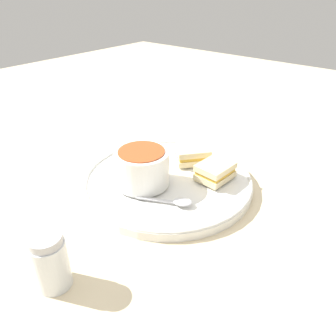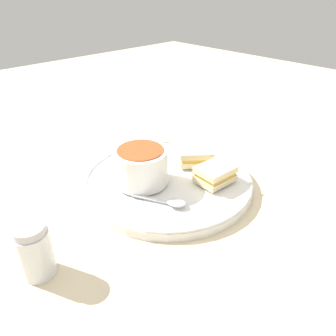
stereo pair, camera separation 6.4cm
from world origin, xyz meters
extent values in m
plane|color=beige|center=(0.00, 0.00, 0.00)|extent=(2.40, 2.40, 0.00)
cylinder|color=white|center=(0.00, 0.00, 0.01)|extent=(0.33, 0.33, 0.02)
torus|color=white|center=(0.00, 0.00, 0.02)|extent=(0.33, 0.33, 0.01)
cylinder|color=white|center=(0.02, 0.05, 0.02)|extent=(0.06, 0.06, 0.01)
cylinder|color=white|center=(0.02, 0.05, 0.05)|extent=(0.10, 0.10, 0.07)
cylinder|color=#B74C23|center=(0.02, 0.05, 0.09)|extent=(0.09, 0.09, 0.01)
cube|color=silver|center=(-0.04, 0.08, 0.02)|extent=(0.07, 0.04, 0.00)
ellipsoid|color=silver|center=(-0.08, 0.05, 0.02)|extent=(0.04, 0.04, 0.01)
cube|color=beige|center=(-0.07, -0.05, 0.03)|extent=(0.06, 0.07, 0.01)
cube|color=gold|center=(-0.07, -0.05, 0.04)|extent=(0.05, 0.07, 0.01)
cube|color=beige|center=(-0.07, -0.05, 0.05)|extent=(0.06, 0.07, 0.01)
cube|color=beige|center=(0.00, -0.08, 0.03)|extent=(0.09, 0.09, 0.01)
cube|color=gold|center=(0.00, -0.08, 0.04)|extent=(0.08, 0.08, 0.01)
cube|color=beige|center=(0.00, -0.08, 0.05)|extent=(0.09, 0.09, 0.01)
cylinder|color=silver|center=(-0.04, 0.29, 0.04)|extent=(0.05, 0.05, 0.07)
cylinder|color=#B7B7BC|center=(-0.04, 0.29, 0.08)|extent=(0.04, 0.04, 0.01)
cube|color=white|center=(0.32, -0.09, 0.00)|extent=(0.28, 0.33, 0.00)
camera|label=1|loc=(-0.35, 0.43, 0.36)|focal=35.00mm
camera|label=2|loc=(-0.40, 0.38, 0.36)|focal=35.00mm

